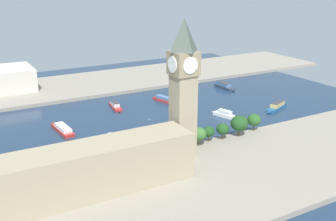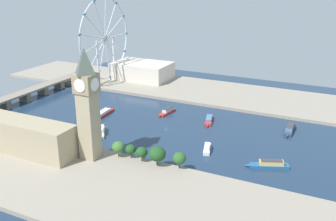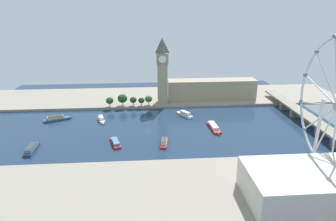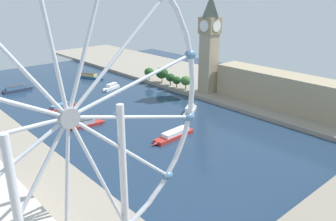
{
  "view_description": "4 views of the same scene",
  "coord_description": "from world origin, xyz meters",
  "px_view_note": "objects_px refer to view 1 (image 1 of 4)",
  "views": [
    {
      "loc": [
        -268.95,
        135.94,
        104.49
      ],
      "look_at": [
        -14.13,
        -8.74,
        7.32
      ],
      "focal_mm": 44.09,
      "sensor_mm": 36.0,
      "label": 1
    },
    {
      "loc": [
        -285.95,
        -141.95,
        130.59
      ],
      "look_at": [
        -13.02,
        -8.27,
        21.12
      ],
      "focal_mm": 41.68,
      "sensor_mm": 36.0,
      "label": 2
    },
    {
      "loc": [
        276.57,
        -0.45,
        119.04
      ],
      "look_at": [
        -8.13,
        21.3,
        17.88
      ],
      "focal_mm": 31.89,
      "sensor_mm": 36.0,
      "label": 3
    },
    {
      "loc": [
        133.5,
        210.71,
        87.43
      ],
      "look_at": [
        -2.5,
        57.94,
        14.52
      ],
      "focal_mm": 36.97,
      "sensor_mm": 36.0,
      "label": 4
    }
  ],
  "objects_px": {
    "clock_tower": "(183,88)",
    "tour_boat_4": "(118,140)",
    "tour_boat_2": "(277,106)",
    "tour_boat_6": "(164,99)",
    "tour_boat_0": "(62,129)",
    "tour_boat_5": "(115,106)",
    "tour_boat_1": "(224,86)",
    "parliament_block": "(80,172)",
    "tour_boat_3": "(224,114)"
  },
  "relations": [
    {
      "from": "tour_boat_1",
      "to": "tour_boat_5",
      "type": "relative_size",
      "value": 1.1
    },
    {
      "from": "tour_boat_5",
      "to": "tour_boat_6",
      "type": "height_order",
      "value": "tour_boat_5"
    },
    {
      "from": "tour_boat_3",
      "to": "tour_boat_4",
      "type": "xyz_separation_m",
      "value": [
        -9.27,
        91.87,
        0.14
      ]
    },
    {
      "from": "tour_boat_4",
      "to": "tour_boat_1",
      "type": "bearing_deg",
      "value": 84.75
    },
    {
      "from": "tour_boat_3",
      "to": "tour_boat_5",
      "type": "relative_size",
      "value": 0.82
    },
    {
      "from": "clock_tower",
      "to": "tour_boat_2",
      "type": "bearing_deg",
      "value": -68.58
    },
    {
      "from": "tour_boat_2",
      "to": "tour_boat_4",
      "type": "distance_m",
      "value": 140.77
    },
    {
      "from": "tour_boat_3",
      "to": "tour_boat_4",
      "type": "distance_m",
      "value": 92.33
    },
    {
      "from": "tour_boat_0",
      "to": "clock_tower",
      "type": "bearing_deg",
      "value": -154.29
    },
    {
      "from": "tour_boat_0",
      "to": "tour_boat_6",
      "type": "xyz_separation_m",
      "value": [
        27.76,
        -96.81,
        -0.14
      ]
    },
    {
      "from": "clock_tower",
      "to": "tour_boat_3",
      "type": "bearing_deg",
      "value": -52.82
    },
    {
      "from": "tour_boat_4",
      "to": "tour_boat_5",
      "type": "relative_size",
      "value": 0.95
    },
    {
      "from": "tour_boat_0",
      "to": "tour_boat_6",
      "type": "distance_m",
      "value": 100.72
    },
    {
      "from": "tour_boat_0",
      "to": "tour_boat_1",
      "type": "relative_size",
      "value": 1.21
    },
    {
      "from": "tour_boat_2",
      "to": "tour_boat_3",
      "type": "distance_m",
      "value": 49.27
    },
    {
      "from": "tour_boat_1",
      "to": "tour_boat_2",
      "type": "xyz_separation_m",
      "value": [
        -72.34,
        1.71,
        -0.03
      ]
    },
    {
      "from": "tour_boat_6",
      "to": "tour_boat_1",
      "type": "bearing_deg",
      "value": 81.17
    },
    {
      "from": "tour_boat_0",
      "to": "tour_boat_4",
      "type": "height_order",
      "value": "tour_boat_4"
    },
    {
      "from": "clock_tower",
      "to": "tour_boat_6",
      "type": "relative_size",
      "value": 2.93
    },
    {
      "from": "tour_boat_5",
      "to": "tour_boat_1",
      "type": "bearing_deg",
      "value": 99.98
    },
    {
      "from": "clock_tower",
      "to": "tour_boat_2",
      "type": "xyz_separation_m",
      "value": [
        46.44,
        -118.4,
        -42.29
      ]
    },
    {
      "from": "parliament_block",
      "to": "tour_boat_3",
      "type": "xyz_separation_m",
      "value": [
        66.31,
        -134.81,
        -13.13
      ]
    },
    {
      "from": "tour_boat_2",
      "to": "tour_boat_3",
      "type": "xyz_separation_m",
      "value": [
        6.29,
        48.87,
        -0.12
      ]
    },
    {
      "from": "parliament_block",
      "to": "tour_boat_5",
      "type": "bearing_deg",
      "value": -29.01
    },
    {
      "from": "clock_tower",
      "to": "tour_boat_4",
      "type": "height_order",
      "value": "clock_tower"
    },
    {
      "from": "tour_boat_4",
      "to": "tour_boat_6",
      "type": "bearing_deg",
      "value": 99.95
    },
    {
      "from": "tour_boat_1",
      "to": "tour_boat_4",
      "type": "relative_size",
      "value": 1.15
    },
    {
      "from": "parliament_block",
      "to": "tour_boat_1",
      "type": "height_order",
      "value": "parliament_block"
    },
    {
      "from": "tour_boat_1",
      "to": "tour_boat_6",
      "type": "bearing_deg",
      "value": -83.86
    },
    {
      "from": "parliament_block",
      "to": "clock_tower",
      "type": "bearing_deg",
      "value": -78.25
    },
    {
      "from": "tour_boat_3",
      "to": "tour_boat_5",
      "type": "height_order",
      "value": "tour_boat_3"
    },
    {
      "from": "tour_boat_2",
      "to": "tour_boat_6",
      "type": "xyz_separation_m",
      "value": [
        64.11,
        68.97,
        -0.51
      ]
    },
    {
      "from": "tour_boat_1",
      "to": "tour_boat_4",
      "type": "bearing_deg",
      "value": -62.63
    },
    {
      "from": "tour_boat_4",
      "to": "tour_boat_5",
      "type": "bearing_deg",
      "value": 125.42
    },
    {
      "from": "clock_tower",
      "to": "tour_boat_1",
      "type": "height_order",
      "value": "clock_tower"
    },
    {
      "from": "tour_boat_5",
      "to": "parliament_block",
      "type": "bearing_deg",
      "value": -21.57
    },
    {
      "from": "tour_boat_0",
      "to": "tour_boat_5",
      "type": "relative_size",
      "value": 1.33
    },
    {
      "from": "parliament_block",
      "to": "tour_boat_2",
      "type": "xyz_separation_m",
      "value": [
        60.02,
        -183.68,
        -13.01
      ]
    },
    {
      "from": "clock_tower",
      "to": "tour_boat_5",
      "type": "relative_size",
      "value": 3.08
    },
    {
      "from": "parliament_block",
      "to": "tour_boat_0",
      "type": "bearing_deg",
      "value": -10.52
    },
    {
      "from": "parliament_block",
      "to": "tour_boat_3",
      "type": "height_order",
      "value": "parliament_block"
    },
    {
      "from": "tour_boat_4",
      "to": "tour_boat_6",
      "type": "xyz_separation_m",
      "value": [
        67.09,
        -71.77,
        -0.53
      ]
    },
    {
      "from": "tour_boat_4",
      "to": "tour_boat_2",
      "type": "bearing_deg",
      "value": 58.1
    },
    {
      "from": "tour_boat_1",
      "to": "tour_boat_2",
      "type": "relative_size",
      "value": 0.92
    },
    {
      "from": "tour_boat_0",
      "to": "tour_boat_3",
      "type": "xyz_separation_m",
      "value": [
        -30.05,
        -116.91,
        0.25
      ]
    },
    {
      "from": "clock_tower",
      "to": "tour_boat_5",
      "type": "distance_m",
      "value": 121.5
    },
    {
      "from": "tour_boat_3",
      "to": "tour_boat_1",
      "type": "bearing_deg",
      "value": -54.21
    },
    {
      "from": "tour_boat_6",
      "to": "tour_boat_2",
      "type": "bearing_deg",
      "value": 31.62
    },
    {
      "from": "tour_boat_3",
      "to": "tour_boat_6",
      "type": "xyz_separation_m",
      "value": [
        57.82,
        20.1,
        -0.39
      ]
    },
    {
      "from": "tour_boat_2",
      "to": "tour_boat_6",
      "type": "height_order",
      "value": "tour_boat_2"
    }
  ]
}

